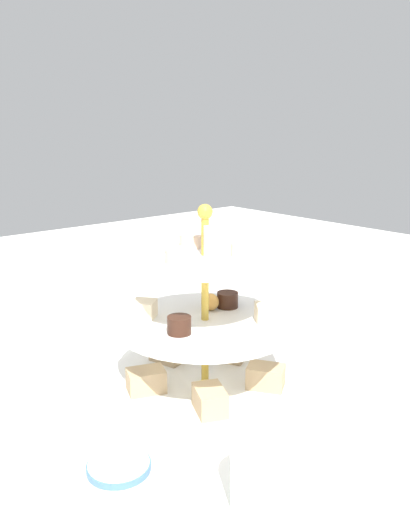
{
  "coord_description": "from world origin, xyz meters",
  "views": [
    {
      "loc": [
        0.5,
        -0.44,
        0.35
      ],
      "look_at": [
        0.0,
        0.0,
        0.18
      ],
      "focal_mm": 37.25,
      "sensor_mm": 36.0,
      "label": 1
    }
  ],
  "objects": [
    {
      "name": "tiered_serving_stand",
      "position": [
        0.0,
        0.0,
        0.07
      ],
      "size": [
        0.29,
        0.29,
        0.25
      ],
      "color": "white",
      "rests_on": "ground_plane"
    },
    {
      "name": "teacup_with_saucer",
      "position": [
        0.13,
        -0.22,
        0.02
      ],
      "size": [
        0.09,
        0.09,
        0.05
      ],
      "color": "white",
      "rests_on": "ground_plane"
    },
    {
      "name": "butter_knife_left",
      "position": [
        -0.11,
        0.27,
        0.0
      ],
      "size": [
        0.16,
        0.08,
        0.0
      ],
      "primitive_type": "cube",
      "rotation": [
        0.0,
        0.0,
        3.52
      ],
      "color": "silver",
      "rests_on": "ground_plane"
    },
    {
      "name": "ground_plane",
      "position": [
        0.0,
        0.0,
        0.0
      ],
      "size": [
        2.4,
        2.4,
        0.0
      ],
      "primitive_type": "plane",
      "color": "white"
    },
    {
      "name": "water_glass_tall_right",
      "position": [
        -0.24,
        -0.05,
        0.06
      ],
      "size": [
        0.07,
        0.07,
        0.11
      ],
      "primitive_type": "cylinder",
      "color": "silver",
      "rests_on": "ground_plane"
    },
    {
      "name": "water_glass_short_left",
      "position": [
        0.21,
        -0.11,
        0.03
      ],
      "size": [
        0.06,
        0.06,
        0.07
      ],
      "primitive_type": "cylinder",
      "color": "silver",
      "rests_on": "ground_plane"
    }
  ]
}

